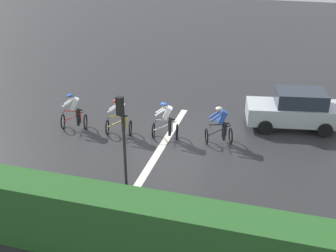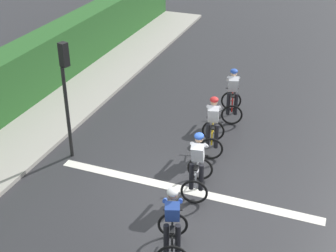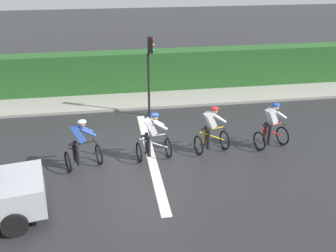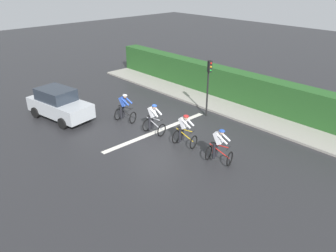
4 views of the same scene
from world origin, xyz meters
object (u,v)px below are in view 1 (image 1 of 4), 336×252
cyclist_lead (74,112)px  traffic_light_near_crossing (122,128)px  cyclist_mid (166,122)px  car_silver (295,109)px  cyclist_second (119,118)px  cyclist_fourth (220,126)px

cyclist_lead → traffic_light_near_crossing: 5.45m
cyclist_mid → car_silver: 5.88m
cyclist_second → cyclist_mid: size_ratio=1.00×
cyclist_mid → car_silver: car_silver is taller
cyclist_lead → cyclist_fourth: (0.39, -6.50, 0.00)m
car_silver → traffic_light_near_crossing: bearing=138.9°
cyclist_lead → cyclist_mid: same height
cyclist_lead → traffic_light_near_crossing: traffic_light_near_crossing is taller
car_silver → traffic_light_near_crossing: (-6.48, 5.65, 1.35)m
cyclist_second → cyclist_fourth: (0.40, -4.33, 0.00)m
cyclist_mid → cyclist_fourth: size_ratio=1.00×
cyclist_mid → cyclist_fourth: 2.29m
cyclist_mid → cyclist_lead: bearing=92.6°
traffic_light_near_crossing → cyclist_fourth: bearing=-33.8°
cyclist_fourth → traffic_light_near_crossing: bearing=146.2°
cyclist_second → car_silver: car_silver is taller
cyclist_lead → cyclist_fourth: 6.51m
car_silver → cyclist_mid: bearing=116.9°
cyclist_second → cyclist_mid: 2.06m
cyclist_lead → car_silver: size_ratio=0.38×
cyclist_second → car_silver: size_ratio=0.38×
cyclist_mid → traffic_light_near_crossing: (-3.83, 0.41, 1.43)m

